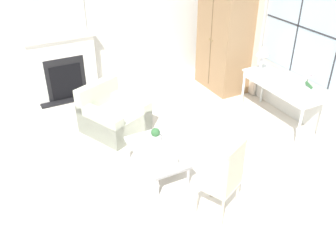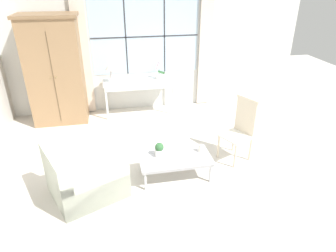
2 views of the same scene
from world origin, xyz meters
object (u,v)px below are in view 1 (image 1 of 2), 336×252
Objects in this scene: console_table at (282,86)px; potted_plant_small at (156,135)px; coffee_table at (157,152)px; table_lamp at (262,53)px; pillar_candle at (176,162)px; fireplace at (63,62)px; potted_orchid at (307,83)px; armoire at (225,36)px; side_chair_wooden at (227,178)px; armchair_upholstered at (113,117)px.

potted_plant_small is at bearing -88.97° from console_table.
console_table reaches higher than coffee_table.
table_lamp is 2.85m from pillar_candle.
fireplace reaches higher than potted_orchid.
console_table is 3.46× the size of table_lamp.
side_chair_wooden is at bearing -34.32° from armoire.
coffee_table is (1.36, 0.16, 0.06)m from armchair_upholstered.
pillar_candle is at bearing -62.48° from table_lamp.
potted_orchid is 3.11× the size of pillar_candle.
fireplace is 5.79× the size of potted_orchid.
pillar_candle is (-0.77, -0.27, -0.18)m from side_chair_wooden.
coffee_table is at bearing -83.91° from console_table.
fireplace is 1.50× the size of console_table.
potted_orchid is 1.86× the size of potted_plant_small.
console_table is 0.71m from table_lamp.
armoire is 1.75m from console_table.
potted_orchid is 2.68m from coffee_table.
fireplace is 10.77× the size of potted_plant_small.
console_table is at bearing 68.21° from armchair_upholstered.
potted_plant_small is at bearing -99.68° from potted_orchid.
armchair_upholstered is 2.63m from side_chair_wooden.
pillar_candle reaches higher than coffee_table.
side_chair_wooden is (3.17, -2.16, -0.52)m from armoire.
table_lamp is 2.78m from coffee_table.
console_table is (1.69, 0.04, -0.41)m from armoire.
armoire is 3.49m from pillar_candle.
console_table is at bearing 123.74° from side_chair_wooden.
armoire is 2.01× the size of coffee_table.
potted_plant_small is 0.66m from pillar_candle.
table_lamp is at bearing 0.81° from armoire.
potted_plant_small is (1.13, 0.26, 0.21)m from armchair_upholstered.
armoire reaches higher than console_table.
coffee_table is at bearing -51.97° from armoire.
coffee_table is 0.45m from pillar_candle.
table_lamp reaches higher than potted_plant_small.
fireplace is 2.14× the size of side_chair_wooden.
potted_plant_small is at bearing -169.85° from side_chair_wooden.
fireplace reaches higher than side_chair_wooden.
console_table is 3.85× the size of potted_orchid.
armoire is 17.22× the size of pillar_candle.
armchair_upholstered is 1.10× the size of coffee_table.
potted_orchid is at bearing 80.32° from potted_plant_small.
side_chair_wooden is 1.46m from potted_plant_small.
armchair_upholstered is (-1.09, -2.72, -0.44)m from console_table.
side_chair_wooden reaches higher than potted_plant_small.
armoire is at bearing 145.68° from side_chair_wooden.
console_table is 1.27× the size of armchair_upholstered.
pillar_candle is (1.79, 0.24, 0.16)m from armchair_upholstered.
side_chair_wooden is at bearing -46.75° from table_lamp.
coffee_table is at bearing -163.68° from side_chair_wooden.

